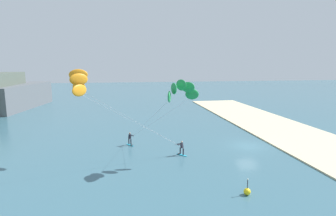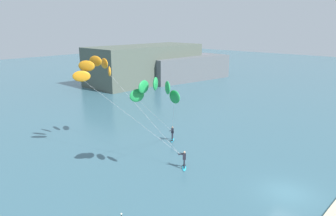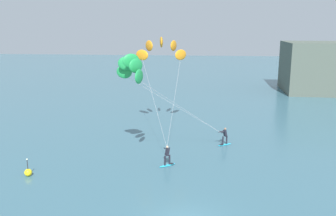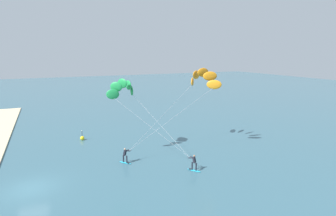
{
  "view_description": "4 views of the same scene",
  "coord_description": "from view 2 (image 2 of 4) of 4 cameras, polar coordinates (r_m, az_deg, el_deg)",
  "views": [
    {
      "loc": [
        -30.9,
        15.44,
        10.4
      ],
      "look_at": [
        2.45,
        9.89,
        4.77
      ],
      "focal_mm": 28.81,
      "sensor_mm": 36.0,
      "label": 1
    },
    {
      "loc": [
        -23.56,
        -8.57,
        13.05
      ],
      "look_at": [
        -2.12,
        10.99,
        5.48
      ],
      "focal_mm": 34.59,
      "sensor_mm": 36.0,
      "label": 2
    },
    {
      "loc": [
        0.93,
        -18.32,
        10.96
      ],
      "look_at": [
        -2.37,
        12.95,
        3.86
      ],
      "focal_mm": 39.07,
      "sensor_mm": 36.0,
      "label": 3
    },
    {
      "loc": [
        24.64,
        1.84,
        11.56
      ],
      "look_at": [
        -1.28,
        13.78,
        5.79
      ],
      "focal_mm": 28.76,
      "sensor_mm": 36.0,
      "label": 4
    }
  ],
  "objects": [
    {
      "name": "ground_plane",
      "position": [
        28.26,
        20.36,
        -13.86
      ],
      "size": [
        240.0,
        240.0,
        0.0
      ],
      "primitive_type": "plane",
      "color": "#386070"
    },
    {
      "name": "distant_headland",
      "position": [
        76.5,
        -1.59,
        7.45
      ],
      "size": [
        34.04,
        16.08,
        8.31
      ],
      "color": "slate",
      "rests_on": "ground"
    },
    {
      "name": "kitesurfer_mid_water",
      "position": [
        34.5,
        -12.05,
        6.39
      ],
      "size": [
        5.42,
        12.38,
        9.85
      ],
      "color": "#23ADD1",
      "rests_on": "ground"
    },
    {
      "name": "kitesurfer_nearshore",
      "position": [
        27.21,
        -2.0,
        2.61
      ],
      "size": [
        10.04,
        7.62,
        8.84
      ],
      "color": "#23ADD1",
      "rests_on": "ground"
    }
  ]
}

